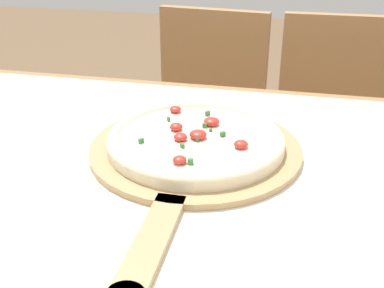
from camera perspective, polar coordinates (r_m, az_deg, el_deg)
dining_table at (r=0.85m, az=2.15°, el=-10.64°), size 1.50×0.96×0.77m
towel_cloth at (r=0.80m, az=2.28°, el=-4.78°), size 1.42×0.88×0.00m
pizza_peel at (r=0.87m, az=0.11°, el=-1.20°), size 0.39×0.61×0.01m
pizza at (r=0.88m, az=0.42°, el=0.57°), size 0.32×0.32×0.03m
chair_left at (r=1.69m, az=1.55°, el=2.72°), size 0.44×0.44×0.87m
chair_right at (r=1.68m, az=16.27°, el=1.33°), size 0.41×0.41×0.87m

